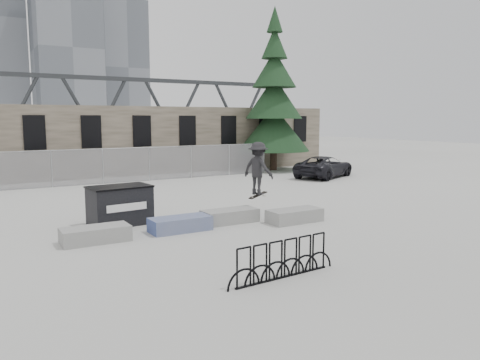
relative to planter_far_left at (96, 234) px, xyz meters
name	(u,v)px	position (x,y,z in m)	size (l,w,h in m)	color
ground	(198,227)	(3.52, 0.26, -0.26)	(120.00, 120.00, 0.00)	beige
stone_wall	(87,142)	(3.52, 16.50, 2.00)	(36.00, 2.58, 4.50)	#645949
chainlink_fence	(103,166)	(3.52, 12.76, 0.78)	(22.06, 0.06, 2.02)	gray
planter_far_left	(96,234)	(0.00, 0.00, 0.00)	(2.00, 0.90, 0.47)	#999997
planter_center_left	(180,223)	(2.76, 0.01, 0.00)	(2.00, 0.90, 0.47)	navy
planter_center_right	(230,215)	(4.81, 0.29, 0.00)	(2.00, 0.90, 0.47)	#999997
planter_offset	(295,215)	(6.84, -0.84, 0.00)	(2.00, 0.90, 0.47)	#999997
dumpster	(120,205)	(1.33, 1.97, 0.44)	(2.20, 1.47, 1.37)	black
bike_rack	(283,260)	(2.99, -5.47, 0.18)	(3.14, 0.28, 0.90)	black
spruce_tree	(274,105)	(16.02, 13.79, 4.38)	(5.15, 5.15, 11.50)	#38281E
truss_bridge	(96,116)	(13.52, 55.26, 3.87)	(70.00, 3.00, 9.80)	#2D3033
suv	(324,167)	(16.38, 8.64, 0.41)	(2.23, 4.84, 1.34)	black
skateboarder	(258,168)	(6.24, 0.66, 1.58)	(1.15, 1.46, 2.12)	black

